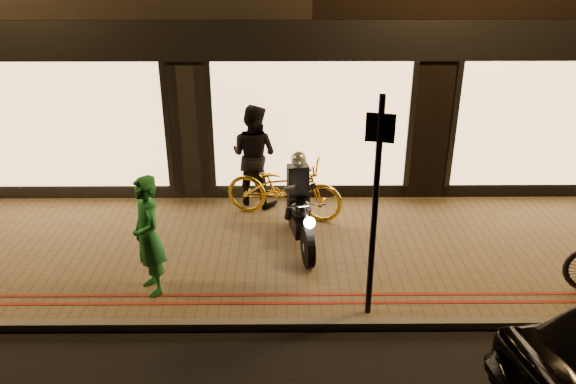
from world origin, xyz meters
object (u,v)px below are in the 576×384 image
Objects in this scene: bicycle_gold at (284,188)px; motorcycle at (300,210)px; sign_post at (375,199)px; person_green at (148,236)px.

motorcycle is at bearing -149.95° from bicycle_gold.
motorcycle is 1.07m from bicycle_gold.
sign_post is 1.40× the size of bicycle_gold.
motorcycle is at bearing 90.23° from person_green.
bicycle_gold is 3.06m from person_green.
motorcycle is 2.34m from sign_post.
sign_post reaches higher than motorcycle.
bicycle_gold is 1.22× the size of person_green.
bicycle_gold is (-1.13, 2.94, -1.11)m from sign_post.
person_green is (-3.02, 0.55, -0.80)m from sign_post.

